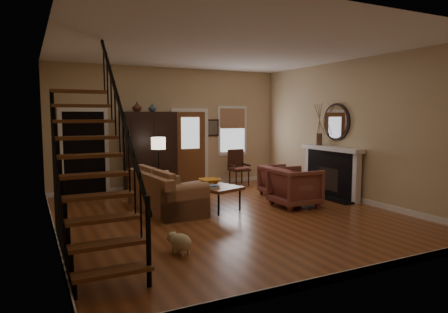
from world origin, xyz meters
name	(u,v)px	position (x,y,z in m)	size (l,w,h in m)	color
room	(178,137)	(-0.41, 1.76, 1.51)	(7.00, 7.33, 3.30)	brown
staircase	(92,145)	(-2.78, -1.30, 1.60)	(0.94, 2.80, 3.20)	brown
fireplace	(332,167)	(3.13, 0.50, 0.74)	(0.33, 1.95, 2.30)	black
armoire	(150,152)	(-0.70, 3.15, 1.05)	(1.30, 0.60, 2.10)	black
vase_a	(137,107)	(-1.05, 3.05, 2.22)	(0.24, 0.24, 0.25)	#4C2619
vase_b	(152,108)	(-0.65, 3.05, 2.21)	(0.20, 0.20, 0.21)	#334C60
sofa	(166,191)	(-1.00, 0.96, 0.41)	(0.94, 2.18, 0.81)	#9B6A46
coffee_table	(211,197)	(-0.08, 0.70, 0.26)	(0.78, 1.33, 0.51)	brown
bowl	(210,181)	(-0.03, 0.85, 0.57)	(0.46, 0.46, 0.11)	orange
books	(211,186)	(-0.20, 0.40, 0.54)	(0.24, 0.33, 0.06)	beige
armchair_left	(295,187)	(1.68, 0.04, 0.43)	(0.92, 0.95, 0.86)	maroon
armchair_right	(279,180)	(2.05, 1.21, 0.38)	(0.82, 0.84, 0.76)	maroon
floor_lamp	(159,168)	(-0.78, 2.15, 0.74)	(0.34, 0.34, 1.49)	black
side_chair	(239,168)	(1.85, 2.95, 0.51)	(0.54, 0.54, 1.02)	#371D11
dog	(181,244)	(-1.65, -1.72, 0.16)	(0.25, 0.43, 0.31)	beige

